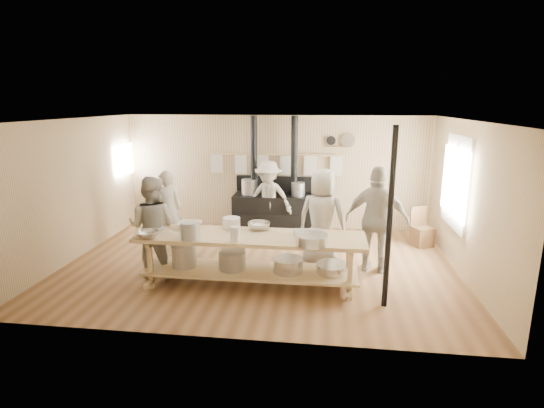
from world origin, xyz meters
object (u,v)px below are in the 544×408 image
object	(u,v)px
prep_table	(250,255)
cook_far_left	(167,209)
stove	(273,209)
cook_left	(152,227)
chair	(421,235)
cook_center	(322,218)
cook_by_window	(268,199)
roasting_pan	(308,234)
cook_right	(377,220)

from	to	relation	value
prep_table	cook_far_left	bearing A→B (deg)	140.19
stove	prep_table	xyz separation A→B (m)	(-0.00, -3.02, -0.00)
prep_table	cook_left	world-z (taller)	cook_left
cook_left	chair	bearing A→B (deg)	-154.73
stove	cook_left	world-z (taller)	stove
cook_far_left	cook_left	bearing A→B (deg)	75.36
cook_center	prep_table	bearing A→B (deg)	57.78
cook_left	cook_by_window	distance (m)	2.96
prep_table	chair	world-z (taller)	prep_table
cook_by_window	stove	bearing A→B (deg)	86.81
prep_table	cook_left	xyz separation A→B (m)	(-1.70, 0.22, 0.34)
cook_by_window	roasting_pan	xyz separation A→B (m)	(0.98, -2.64, 0.07)
prep_table	cook_center	distance (m)	1.57
cook_far_left	cook_by_window	size ratio (longest dim) A/B	0.95
cook_by_window	cook_far_left	bearing A→B (deg)	-141.80
stove	roasting_pan	bearing A→B (deg)	-72.99
stove	cook_left	distance (m)	3.29
prep_table	roasting_pan	bearing A→B (deg)	3.22
chair	cook_by_window	bearing A→B (deg)	149.41
prep_table	cook_by_window	distance (m)	2.71
cook_left	cook_right	bearing A→B (deg)	-168.88
cook_left	prep_table	bearing A→B (deg)	173.82
stove	cook_right	xyz separation A→B (m)	(2.05, -2.15, 0.40)
prep_table	cook_far_left	xyz separation A→B (m)	(-1.98, 1.65, 0.27)
cook_by_window	roasting_pan	distance (m)	2.82
cook_left	chair	size ratio (longest dim) A/B	2.16
cook_center	cook_by_window	distance (m)	2.03
cook_by_window	chair	xyz separation A→B (m)	(3.22, -0.32, -0.59)
cook_right	roasting_pan	world-z (taller)	cook_right
cook_center	roasting_pan	distance (m)	1.01
prep_table	cook_by_window	bearing A→B (deg)	91.52
stove	prep_table	distance (m)	3.02
cook_left	roasting_pan	distance (m)	2.61
prep_table	cook_right	world-z (taller)	cook_right
cook_left	cook_right	distance (m)	3.81
prep_table	cook_far_left	size ratio (longest dim) A/B	2.27
chair	roasting_pan	size ratio (longest dim) A/B	1.89
prep_table	roasting_pan	world-z (taller)	roasting_pan
prep_table	cook_center	size ratio (longest dim) A/B	2.04
cook_far_left	roasting_pan	bearing A→B (deg)	125.16
cook_left	cook_center	distance (m)	2.93
cook_right	chair	world-z (taller)	cook_right
cook_center	cook_right	xyz separation A→B (m)	(0.94, -0.17, 0.04)
cook_left	cook_center	xyz separation A→B (m)	(2.81, 0.82, 0.03)
cook_center	chair	bearing A→B (deg)	-132.04
cook_right	cook_center	bearing A→B (deg)	4.94
prep_table	chair	bearing A→B (deg)	37.00
cook_right	chair	bearing A→B (deg)	-110.85
cook_right	chair	size ratio (longest dim) A/B	2.33
cook_far_left	cook_by_window	bearing A→B (deg)	-177.27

